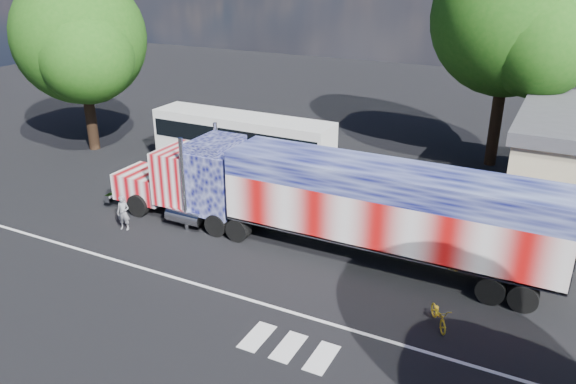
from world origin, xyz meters
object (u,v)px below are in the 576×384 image
at_px(semi_truck, 328,200).
at_px(coach_bus, 242,142).
at_px(woman, 123,213).
at_px(bicycle, 439,315).
at_px(tree_w_a, 81,39).
at_px(tree_ne_a, 514,19).

relative_size(semi_truck, coach_bus, 1.88).
bearing_deg(woman, bicycle, -17.92).
distance_m(semi_truck, woman, 9.74).
distance_m(semi_truck, tree_w_a, 20.86).
bearing_deg(tree_w_a, tree_ne_a, 20.12).
bearing_deg(bicycle, semi_truck, 118.82).
distance_m(bicycle, tree_w_a, 27.66).
bearing_deg(semi_truck, woman, -164.29).
xyz_separation_m(coach_bus, tree_w_a, (-10.82, -1.26, 5.52)).
bearing_deg(bicycle, woman, 146.56).
bearing_deg(woman, tree_w_a, 125.53).
height_order(semi_truck, tree_ne_a, tree_ne_a).
bearing_deg(coach_bus, tree_ne_a, 29.55).
distance_m(coach_bus, bicycle, 17.83).
bearing_deg(tree_w_a, coach_bus, 6.67).
bearing_deg(woman, semi_truck, 0.91).
relative_size(bicycle, tree_ne_a, 0.12).
relative_size(semi_truck, woman, 12.52).
bearing_deg(bicycle, coach_bus, 113.43).
bearing_deg(tree_ne_a, coach_bus, -150.45).
height_order(coach_bus, tree_w_a, tree_w_a).
distance_m(semi_truck, tree_ne_a, 16.77).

